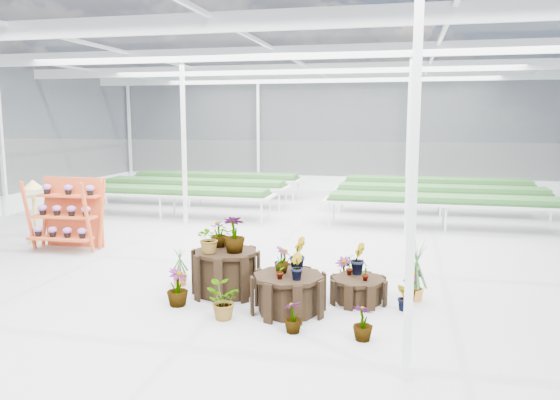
% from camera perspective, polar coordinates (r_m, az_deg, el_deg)
% --- Properties ---
extents(ground_plane, '(24.00, 24.00, 0.00)m').
position_cam_1_polar(ground_plane, '(10.83, -3.20, -7.19)').
color(ground_plane, gray).
rests_on(ground_plane, ground).
extents(greenhouse_shell, '(18.00, 24.00, 4.50)m').
position_cam_1_polar(greenhouse_shell, '(10.44, -3.30, 4.77)').
color(greenhouse_shell, white).
rests_on(greenhouse_shell, ground).
extents(steel_frame, '(18.00, 24.00, 4.50)m').
position_cam_1_polar(steel_frame, '(10.44, -3.30, 4.77)').
color(steel_frame, silver).
rests_on(steel_frame, ground).
extents(nursery_benches, '(16.00, 7.00, 0.84)m').
position_cam_1_polar(nursery_benches, '(17.63, 3.27, 0.34)').
color(nursery_benches, silver).
rests_on(nursery_benches, ground).
extents(plinth_tall, '(1.22, 1.22, 0.75)m').
position_cam_1_polar(plinth_tall, '(9.25, -5.68, -7.55)').
color(plinth_tall, black).
rests_on(plinth_tall, ground).
extents(plinth_mid, '(1.43, 1.43, 0.59)m').
position_cam_1_polar(plinth_mid, '(8.42, 0.89, -9.74)').
color(plinth_mid, black).
rests_on(plinth_mid, ground).
extents(plinth_low, '(1.08, 1.08, 0.40)m').
position_cam_1_polar(plinth_low, '(8.97, 8.18, -9.30)').
color(plinth_low, black).
rests_on(plinth_low, ground).
extents(shelf_rack, '(1.54, 0.85, 1.60)m').
position_cam_1_polar(shelf_rack, '(13.11, -21.50, -1.42)').
color(shelf_rack, '#C04821').
rests_on(shelf_rack, ground).
extents(bird_table, '(0.41, 0.41, 1.51)m').
position_cam_1_polar(bird_table, '(14.19, -24.28, -1.06)').
color(bird_table, '#D9BE61').
rests_on(bird_table, ground).
extents(nursery_plants, '(4.46, 3.07, 1.37)m').
position_cam_1_polar(nursery_plants, '(8.92, 0.07, -7.01)').
color(nursery_plants, '#2B5827').
rests_on(nursery_plants, ground).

